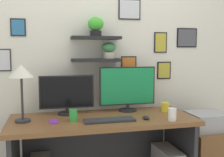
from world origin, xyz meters
The scene contains 13 objects.
back_wall_assembly centered at (0.00, 0.44, 1.35)m, with size 4.40×0.24×2.70m.
desk centered at (0.00, 0.06, 0.54)m, with size 1.66×0.68×0.75m.
monitor_left centered at (-0.30, 0.22, 0.94)m, with size 0.51×0.18×0.37m.
monitor_right centered at (0.30, 0.22, 0.98)m, with size 0.57×0.18×0.44m.
keyboard centered at (0.03, -0.14, 0.76)m, with size 0.44×0.14×0.02m, color #2D2D33.
computer_mouse centered at (0.36, -0.15, 0.77)m, with size 0.06×0.09×0.03m, color black.
desk_lamp centered at (-0.69, 0.02, 1.15)m, with size 0.21×0.21×0.49m.
cell_phone centered at (-0.44, -0.05, 0.76)m, with size 0.07×0.14×0.01m, color purple.
coffee_mug centered at (0.65, 0.09, 0.80)m, with size 0.08×0.08×0.09m, color yellow.
pen_cup centered at (-0.27, -0.06, 0.80)m, with size 0.07×0.07×0.10m, color green.
water_cup centered at (0.56, -0.25, 0.81)m, with size 0.07×0.07×0.11m, color white.
drawer_cabinet centered at (1.10, 0.05, 0.28)m, with size 0.44×0.50×0.55m, color brown.
printer centered at (1.10, 0.05, 0.64)m, with size 0.38×0.34×0.17m, color #9E9EA3.
Camera 1 is at (-0.49, -2.37, 1.36)m, focal length 43.86 mm.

